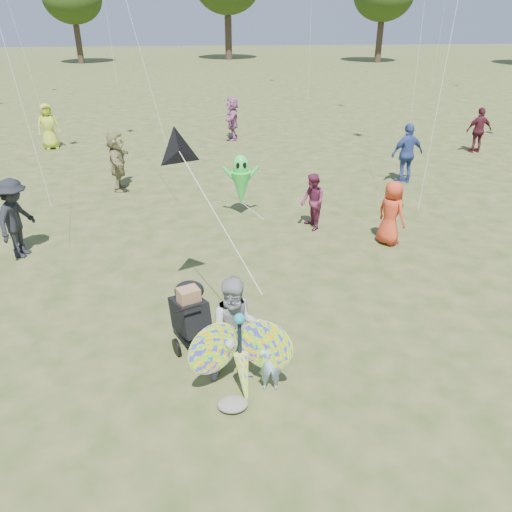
{
  "coord_description": "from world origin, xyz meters",
  "views": [
    {
      "loc": [
        -1.03,
        -6.77,
        5.22
      ],
      "look_at": [
        -0.2,
        1.5,
        1.1
      ],
      "focal_mm": 35.0,
      "sensor_mm": 36.0,
      "label": 1
    }
  ],
  "objects": [
    {
      "name": "adult_man",
      "position": [
        -0.7,
        -0.54,
        0.88
      ],
      "size": [
        0.88,
        0.7,
        1.76
      ],
      "primitive_type": "imported",
      "rotation": [
        0.0,
        0.0,
        0.04
      ],
      "color": "#999A9F",
      "rests_on": "ground"
    },
    {
      "name": "jogging_stroller",
      "position": [
        -1.43,
        0.51,
        0.61
      ],
      "size": [
        0.77,
        1.14,
        1.09
      ],
      "rotation": [
        0.0,
        0.0,
        0.42
      ],
      "color": "black",
      "rests_on": "ground"
    },
    {
      "name": "crowd_h",
      "position": [
        9.82,
        12.3,
        0.89
      ],
      "size": [
        1.06,
        0.49,
        1.78
      ],
      "primitive_type": "imported",
      "rotation": [
        0.0,
        0.0,
        3.2
      ],
      "color": "#521B25",
      "rests_on": "ground"
    },
    {
      "name": "child_girl",
      "position": [
        -0.23,
        -0.86,
        0.48
      ],
      "size": [
        0.35,
        0.23,
        0.96
      ],
      "primitive_type": "imported",
      "rotation": [
        0.0,
        0.0,
        3.13
      ],
      "color": "#9ABBDA",
      "rests_on": "ground"
    },
    {
      "name": "delta_kite_rig",
      "position": [
        -1.49,
        1.75,
        3.03
      ],
      "size": [
        1.66,
        2.54,
        2.04
      ],
      "color": "black",
      "rests_on": "ground"
    },
    {
      "name": "butterfly_kite",
      "position": [
        -0.66,
        -0.93,
        0.68
      ],
      "size": [
        1.74,
        0.75,
        1.6
      ],
      "color": "#FF4B28",
      "rests_on": "ground"
    },
    {
      "name": "alien_kite",
      "position": [
        -0.13,
        6.31,
        0.97
      ],
      "size": [
        1.12,
        0.69,
        1.74
      ],
      "color": "#35E14B",
      "rests_on": "ground"
    },
    {
      "name": "crowd_d",
      "position": [
        -3.84,
        8.95,
        0.94
      ],
      "size": [
        0.61,
        1.76,
        1.88
      ],
      "primitive_type": "imported",
      "rotation": [
        0.0,
        0.0,
        1.61
      ],
      "color": "#928A5A",
      "rests_on": "ground"
    },
    {
      "name": "crowd_j",
      "position": [
        0.16,
        15.48,
        0.92
      ],
      "size": [
        0.7,
        1.75,
        1.84
      ],
      "primitive_type": "imported",
      "rotation": [
        0.0,
        0.0,
        4.62
      ],
      "color": "#B2659C",
      "rests_on": "ground"
    },
    {
      "name": "crowd_c",
      "position": [
        5.49,
        8.74,
        0.98
      ],
      "size": [
        1.23,
        0.74,
        1.96
      ],
      "primitive_type": "imported",
      "rotation": [
        0.0,
        0.0,
        3.39
      ],
      "color": "#354C93",
      "rests_on": "ground"
    },
    {
      "name": "ground",
      "position": [
        0.0,
        0.0,
        0.0
      ],
      "size": [
        160.0,
        160.0,
        0.0
      ],
      "primitive_type": "plane",
      "color": "#51592B",
      "rests_on": "ground"
    },
    {
      "name": "crowd_e",
      "position": [
        1.64,
        5.22,
        0.74
      ],
      "size": [
        0.68,
        0.81,
        1.48
      ],
      "primitive_type": "imported",
      "rotation": [
        0.0,
        0.0,
        4.89
      ],
      "color": "maroon",
      "rests_on": "ground"
    },
    {
      "name": "grey_bag",
      "position": [
        -0.81,
        -1.23,
        0.07
      ],
      "size": [
        0.45,
        0.37,
        0.14
      ],
      "primitive_type": "ellipsoid",
      "color": "slate",
      "rests_on": "ground"
    },
    {
      "name": "crowd_b",
      "position": [
        -5.43,
        4.3,
        0.94
      ],
      "size": [
        0.95,
        1.33,
        1.87
      ],
      "primitive_type": "imported",
      "rotation": [
        0.0,
        0.0,
        1.34
      ],
      "color": "black",
      "rests_on": "ground"
    },
    {
      "name": "crowd_g",
      "position": [
        -7.44,
        14.63,
        0.92
      ],
      "size": [
        1.06,
        0.92,
        1.83
      ],
      "primitive_type": "imported",
      "rotation": [
        0.0,
        0.0,
        0.46
      ],
      "color": "#B4CB2F",
      "rests_on": "ground"
    },
    {
      "name": "crowd_a",
      "position": [
        3.35,
        4.12,
        0.79
      ],
      "size": [
        0.82,
        0.92,
        1.59
      ],
      "primitive_type": "imported",
      "rotation": [
        0.0,
        0.0,
        2.08
      ],
      "color": "red",
      "rests_on": "ground"
    }
  ]
}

